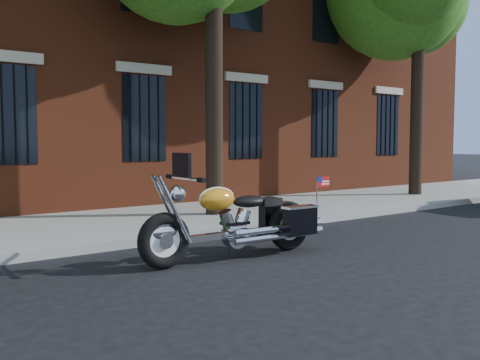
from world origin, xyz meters
TOP-DOWN VIEW (x-y plane):
  - ground at (0.00, 0.00)m, footprint 120.00×120.00m
  - curb at (0.00, 1.38)m, footprint 40.00×0.16m
  - sidewalk at (0.00, 3.26)m, footprint 40.00×3.60m
  - motorcycle at (-1.21, -0.27)m, footprint 2.98×0.89m

SIDE VIEW (x-z plane):
  - ground at x=0.00m, z-range 0.00..0.00m
  - curb at x=0.00m, z-range 0.00..0.15m
  - sidewalk at x=0.00m, z-range 0.00..0.15m
  - motorcycle at x=-1.21m, z-range -0.24..1.27m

